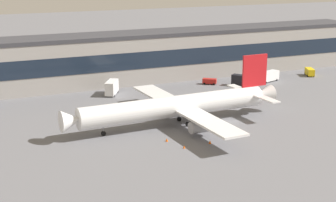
{
  "coord_description": "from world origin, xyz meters",
  "views": [
    {
      "loc": [
        -62.6,
        -103.61,
        38.02
      ],
      "look_at": [
        -13.77,
        7.05,
        5.0
      ],
      "focal_mm": 54.57,
      "sensor_mm": 36.0,
      "label": 1
    }
  ],
  "objects_px": {
    "fuel_truck": "(268,76)",
    "catering_truck": "(112,87)",
    "traffic_cone_0": "(210,142)",
    "crew_van": "(310,72)",
    "traffic_cone_2": "(184,147)",
    "stair_truck": "(242,80)",
    "follow_me_car": "(210,81)",
    "airliner": "(178,106)",
    "traffic_cone_1": "(167,140)"
  },
  "relations": [
    {
      "from": "stair_truck",
      "to": "traffic_cone_0",
      "type": "height_order",
      "value": "stair_truck"
    },
    {
      "from": "follow_me_car",
      "to": "traffic_cone_0",
      "type": "bearing_deg",
      "value": -118.28
    },
    {
      "from": "airliner",
      "to": "crew_van",
      "type": "relative_size",
      "value": 9.95
    },
    {
      "from": "airliner",
      "to": "fuel_truck",
      "type": "xyz_separation_m",
      "value": [
        46.28,
        29.65,
        -2.75
      ]
    },
    {
      "from": "crew_van",
      "to": "stair_truck",
      "type": "bearing_deg",
      "value": -172.9
    },
    {
      "from": "follow_me_car",
      "to": "stair_truck",
      "type": "xyz_separation_m",
      "value": [
        8.07,
        -6.24,
        0.89
      ]
    },
    {
      "from": "fuel_truck",
      "to": "traffic_cone_0",
      "type": "bearing_deg",
      "value": -135.6
    },
    {
      "from": "stair_truck",
      "to": "traffic_cone_2",
      "type": "distance_m",
      "value": 59.38
    },
    {
      "from": "fuel_truck",
      "to": "traffic_cone_2",
      "type": "relative_size",
      "value": 13.88
    },
    {
      "from": "follow_me_car",
      "to": "traffic_cone_0",
      "type": "xyz_separation_m",
      "value": [
        -26.37,
        -49.02,
        -0.73
      ]
    },
    {
      "from": "traffic_cone_2",
      "to": "crew_van",
      "type": "bearing_deg",
      "value": 33.59
    },
    {
      "from": "fuel_truck",
      "to": "catering_truck",
      "type": "height_order",
      "value": "catering_truck"
    },
    {
      "from": "stair_truck",
      "to": "traffic_cone_0",
      "type": "bearing_deg",
      "value": -128.83
    },
    {
      "from": "crew_van",
      "to": "fuel_truck",
      "type": "relative_size",
      "value": 0.64
    },
    {
      "from": "fuel_truck",
      "to": "crew_van",
      "type": "bearing_deg",
      "value": 5.55
    },
    {
      "from": "crew_van",
      "to": "traffic_cone_0",
      "type": "height_order",
      "value": "crew_van"
    },
    {
      "from": "fuel_truck",
      "to": "airliner",
      "type": "bearing_deg",
      "value": -147.35
    },
    {
      "from": "crew_van",
      "to": "follow_me_car",
      "type": "xyz_separation_m",
      "value": [
        -37.73,
        2.54,
        -0.37
      ]
    },
    {
      "from": "catering_truck",
      "to": "stair_truck",
      "type": "bearing_deg",
      "value": -8.52
    },
    {
      "from": "traffic_cone_2",
      "to": "follow_me_car",
      "type": "bearing_deg",
      "value": 56.44
    },
    {
      "from": "follow_me_car",
      "to": "traffic_cone_2",
      "type": "height_order",
      "value": "follow_me_car"
    },
    {
      "from": "airliner",
      "to": "traffic_cone_1",
      "type": "bearing_deg",
      "value": -126.4
    },
    {
      "from": "stair_truck",
      "to": "traffic_cone_1",
      "type": "bearing_deg",
      "value": -138.36
    },
    {
      "from": "traffic_cone_2",
      "to": "traffic_cone_0",
      "type": "bearing_deg",
      "value": 2.94
    },
    {
      "from": "stair_truck",
      "to": "traffic_cone_2",
      "type": "height_order",
      "value": "stair_truck"
    },
    {
      "from": "traffic_cone_0",
      "to": "crew_van",
      "type": "bearing_deg",
      "value": 35.95
    },
    {
      "from": "traffic_cone_0",
      "to": "traffic_cone_2",
      "type": "bearing_deg",
      "value": -177.06
    },
    {
      "from": "airliner",
      "to": "traffic_cone_0",
      "type": "height_order",
      "value": "airliner"
    },
    {
      "from": "catering_truck",
      "to": "crew_van",
      "type": "bearing_deg",
      "value": -1.98
    },
    {
      "from": "airliner",
      "to": "catering_truck",
      "type": "distance_m",
      "value": 34.49
    },
    {
      "from": "stair_truck",
      "to": "follow_me_car",
      "type": "bearing_deg",
      "value": 142.31
    },
    {
      "from": "traffic_cone_0",
      "to": "traffic_cone_2",
      "type": "distance_m",
      "value": 6.37
    },
    {
      "from": "stair_truck",
      "to": "catering_truck",
      "type": "relative_size",
      "value": 0.84
    },
    {
      "from": "crew_van",
      "to": "catering_truck",
      "type": "distance_m",
      "value": 70.73
    },
    {
      "from": "fuel_truck",
      "to": "catering_truck",
      "type": "xyz_separation_m",
      "value": [
        -52.21,
        4.24,
        0.41
      ]
    },
    {
      "from": "stair_truck",
      "to": "traffic_cone_1",
      "type": "distance_m",
      "value": 56.82
    },
    {
      "from": "stair_truck",
      "to": "crew_van",
      "type": "bearing_deg",
      "value": 7.1
    },
    {
      "from": "catering_truck",
      "to": "traffic_cone_0",
      "type": "xyz_separation_m",
      "value": [
        6.59,
        -48.92,
        -1.93
      ]
    },
    {
      "from": "follow_me_car",
      "to": "catering_truck",
      "type": "relative_size",
      "value": 0.62
    },
    {
      "from": "catering_truck",
      "to": "traffic_cone_0",
      "type": "bearing_deg",
      "value": -82.33
    },
    {
      "from": "crew_van",
      "to": "traffic_cone_1",
      "type": "height_order",
      "value": "crew_van"
    },
    {
      "from": "airliner",
      "to": "fuel_truck",
      "type": "distance_m",
      "value": 55.03
    },
    {
      "from": "catering_truck",
      "to": "traffic_cone_1",
      "type": "xyz_separation_m",
      "value": [
        -1.43,
        -43.88,
        -1.93
      ]
    },
    {
      "from": "fuel_truck",
      "to": "traffic_cone_1",
      "type": "bearing_deg",
      "value": -143.54
    },
    {
      "from": "airliner",
      "to": "crew_van",
      "type": "height_order",
      "value": "airliner"
    },
    {
      "from": "traffic_cone_2",
      "to": "airliner",
      "type": "bearing_deg",
      "value": 69.59
    },
    {
      "from": "traffic_cone_0",
      "to": "fuel_truck",
      "type": "bearing_deg",
      "value": 44.4
    },
    {
      "from": "follow_me_car",
      "to": "stair_truck",
      "type": "height_order",
      "value": "stair_truck"
    },
    {
      "from": "crew_van",
      "to": "fuel_truck",
      "type": "bearing_deg",
      "value": -174.45
    },
    {
      "from": "traffic_cone_0",
      "to": "traffic_cone_2",
      "type": "height_order",
      "value": "traffic_cone_0"
    }
  ]
}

